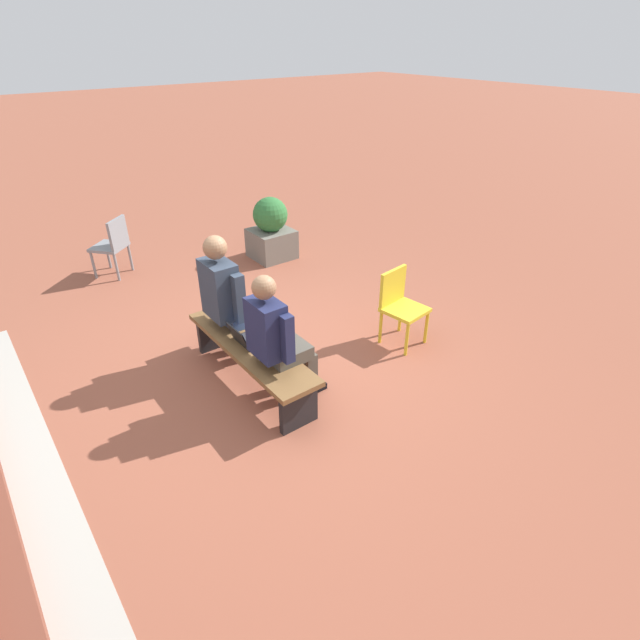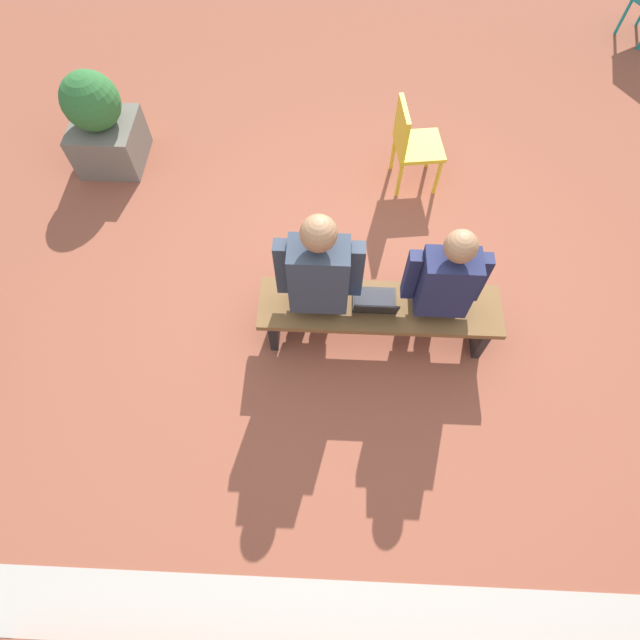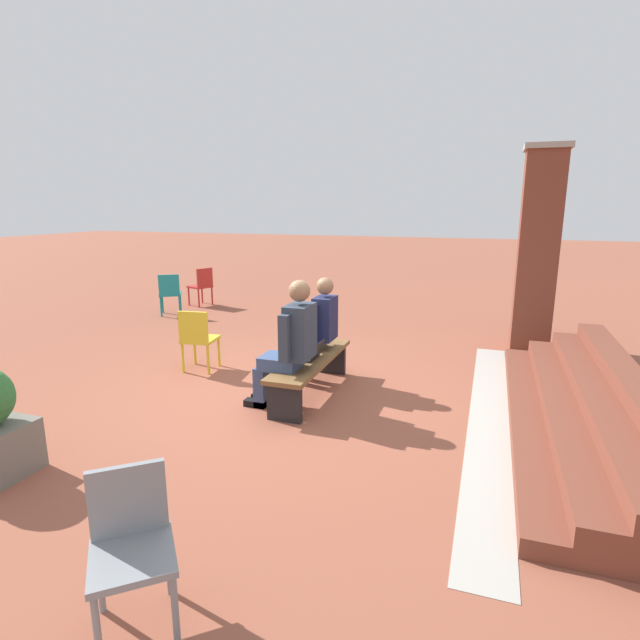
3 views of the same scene
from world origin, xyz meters
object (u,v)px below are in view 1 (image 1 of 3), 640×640
at_px(planter, 271,230).
at_px(laptop, 246,339).
at_px(bench, 251,353).
at_px(person_adult, 231,297).
at_px(plastic_chair_far_right, 400,303).
at_px(person_student, 277,337).
at_px(plastic_chair_foreground, 113,243).

bearing_deg(planter, laptop, 143.24).
bearing_deg(laptop, bench, -164.80).
distance_m(person_adult, laptop, 0.49).
distance_m(plastic_chair_far_right, planter, 2.89).
distance_m(person_student, planter, 3.50).
xyz_separation_m(bench, person_adult, (0.45, -0.07, 0.40)).
bearing_deg(plastic_chair_foreground, laptop, -176.40).
bearing_deg(person_student, laptop, 10.15).
xyz_separation_m(person_student, planter, (2.98, -1.81, -0.28)).
xyz_separation_m(person_adult, plastic_chair_foreground, (2.93, 0.29, -0.27)).
height_order(plastic_chair_foreground, plastic_chair_far_right, same).
relative_size(person_student, laptop, 4.18).
height_order(person_student, plastic_chair_far_right, person_student).
bearing_deg(planter, plastic_chair_far_right, 176.69).
relative_size(laptop, planter, 0.34).
relative_size(person_student, plastic_chair_foreground, 1.59).
relative_size(person_student, person_adult, 0.94).
height_order(laptop, planter, planter).
distance_m(laptop, plastic_chair_far_right, 1.76).
height_order(person_adult, planter, person_adult).
xyz_separation_m(person_student, plastic_chair_foreground, (3.77, 0.29, -0.23)).
xyz_separation_m(person_adult, plastic_chair_far_right, (-0.76, -1.64, -0.27)).
relative_size(laptop, plastic_chair_far_right, 0.38).
height_order(bench, laptop, laptop).
bearing_deg(laptop, plastic_chair_foreground, 3.60).
bearing_deg(plastic_chair_far_right, plastic_chair_foreground, 27.72).
relative_size(laptop, plastic_chair_foreground, 0.38).
xyz_separation_m(plastic_chair_foreground, planter, (-0.80, -2.10, -0.04)).
xyz_separation_m(person_student, person_adult, (0.85, -0.01, 0.04)).
bearing_deg(person_student, person_adult, -0.35).
xyz_separation_m(bench, person_student, (-0.40, -0.07, 0.36)).
bearing_deg(person_adult, plastic_chair_far_right, -114.79).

